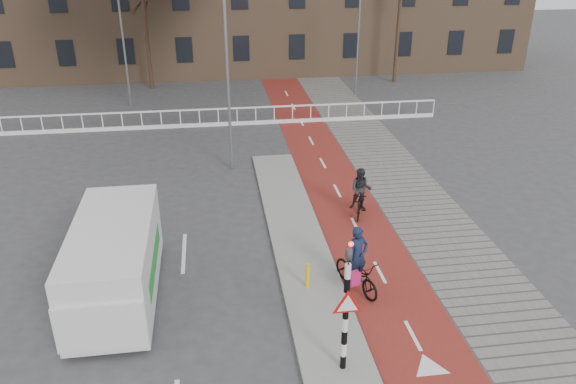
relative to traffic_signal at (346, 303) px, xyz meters
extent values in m
plane|color=#38383A|center=(0.60, 2.02, -1.99)|extent=(120.00, 120.00, 0.00)
cube|color=maroon|center=(2.10, 12.02, -1.98)|extent=(2.50, 60.00, 0.01)
cube|color=slate|center=(4.90, 12.02, -1.98)|extent=(3.00, 60.00, 0.01)
cube|color=gray|center=(-0.10, 6.02, -1.93)|extent=(1.80, 16.00, 0.12)
cylinder|color=black|center=(0.00, 0.02, -0.43)|extent=(0.14, 0.14, 2.88)
imported|color=black|center=(0.00, 0.02, 1.41)|extent=(0.13, 0.16, 0.80)
cylinder|color=#FF0C05|center=(0.00, -0.12, 1.59)|extent=(0.11, 0.02, 0.11)
cylinder|color=#FBB40D|center=(-0.27, 3.41, -1.49)|extent=(0.12, 0.12, 0.77)
imported|color=black|center=(1.15, 3.28, -1.47)|extent=(1.38, 2.06, 1.02)
imported|color=#131C38|center=(1.15, 3.28, -0.85)|extent=(0.76, 0.64, 1.78)
cube|color=#BB1A5B|center=(0.94, 2.77, -1.27)|extent=(0.38, 0.31, 0.39)
imported|color=black|center=(2.45, 7.84, -1.47)|extent=(1.04, 1.75, 1.02)
imported|color=black|center=(2.45, 7.84, -0.94)|extent=(0.94, 0.84, 1.60)
cube|color=silver|center=(-5.64, 3.86, -0.77)|extent=(2.15, 5.33, 2.13)
cube|color=#1D8830|center=(-6.71, 3.86, -0.87)|extent=(0.04, 3.40, 0.55)
cube|color=#1D8830|center=(-4.57, 3.86, -0.87)|extent=(0.04, 3.40, 0.55)
cube|color=black|center=(-5.64, 1.56, -0.37)|extent=(1.91, 0.06, 0.90)
cylinder|color=black|center=(-6.54, 2.05, -1.62)|extent=(0.27, 0.75, 0.74)
cylinder|color=black|center=(-4.73, 2.06, -1.62)|extent=(0.27, 0.75, 0.74)
cylinder|color=black|center=(-6.55, 5.67, -1.62)|extent=(0.27, 0.75, 0.74)
cylinder|color=black|center=(-4.75, 5.68, -1.62)|extent=(0.27, 0.75, 0.74)
cube|color=silver|center=(-4.40, 19.02, -1.04)|extent=(28.00, 0.08, 0.08)
cube|color=silver|center=(-4.40, 19.02, -1.89)|extent=(28.00, 0.10, 0.20)
cylinder|color=black|center=(-6.56, 27.61, 1.54)|extent=(0.25, 0.25, 7.06)
cylinder|color=black|center=(9.91, 27.09, 1.89)|extent=(0.24, 0.24, 7.76)
cylinder|color=slate|center=(-2.00, 12.91, 1.87)|extent=(0.12, 0.12, 7.73)
cylinder|color=slate|center=(-7.49, 23.54, 1.66)|extent=(0.12, 0.12, 7.30)
cylinder|color=slate|center=(6.41, 24.09, 1.61)|extent=(0.12, 0.12, 7.20)
camera|label=1|loc=(-2.72, -10.01, 7.55)|focal=35.00mm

